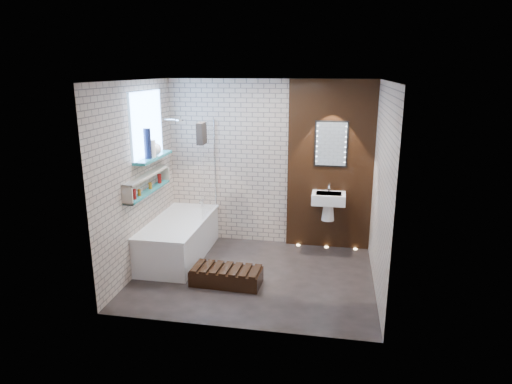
% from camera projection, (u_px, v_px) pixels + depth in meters
% --- Properties ---
extents(ground, '(3.20, 3.20, 0.00)m').
position_uv_depth(ground, '(254.00, 276.00, 6.12)').
color(ground, black).
rests_on(ground, ground).
extents(room_shell, '(3.24, 3.20, 2.60)m').
position_uv_depth(room_shell, '(254.00, 184.00, 5.78)').
color(room_shell, '#B49E8F').
rests_on(room_shell, ground).
extents(walnut_panel, '(1.30, 0.06, 2.60)m').
position_uv_depth(walnut_panel, '(330.00, 166.00, 6.82)').
color(walnut_panel, black).
rests_on(walnut_panel, ground).
extents(clerestory_window, '(0.18, 1.00, 0.94)m').
position_uv_depth(clerestory_window, '(148.00, 131.00, 6.22)').
color(clerestory_window, '#7FADE0').
rests_on(clerestory_window, room_shell).
extents(display_niche, '(0.14, 1.30, 0.26)m').
position_uv_depth(display_niche, '(148.00, 183.00, 6.21)').
color(display_niche, teal).
rests_on(display_niche, room_shell).
extents(bathtub, '(0.79, 1.74, 0.70)m').
position_uv_depth(bathtub, '(179.00, 238.00, 6.68)').
color(bathtub, white).
rests_on(bathtub, ground).
extents(bath_screen, '(0.01, 0.78, 1.40)m').
position_uv_depth(bath_screen, '(208.00, 168.00, 6.78)').
color(bath_screen, white).
rests_on(bath_screen, bathtub).
extents(towel, '(0.09, 0.23, 0.31)m').
position_uv_depth(towel, '(202.00, 133.00, 6.35)').
color(towel, black).
rests_on(towel, bath_screen).
extents(shower_head, '(0.18, 0.18, 0.02)m').
position_uv_depth(shower_head, '(181.00, 120.00, 6.72)').
color(shower_head, silver).
rests_on(shower_head, room_shell).
extents(washbasin, '(0.50, 0.36, 0.58)m').
position_uv_depth(washbasin, '(328.00, 202.00, 6.77)').
color(washbasin, white).
rests_on(washbasin, walnut_panel).
extents(led_mirror, '(0.50, 0.02, 0.70)m').
position_uv_depth(led_mirror, '(331.00, 144.00, 6.69)').
color(led_mirror, black).
rests_on(led_mirror, walnut_panel).
extents(walnut_step, '(0.93, 0.44, 0.20)m').
position_uv_depth(walnut_step, '(226.00, 277.00, 5.87)').
color(walnut_step, black).
rests_on(walnut_step, ground).
extents(niche_bottles, '(0.06, 0.92, 0.14)m').
position_uv_depth(niche_bottles, '(147.00, 187.00, 6.18)').
color(niche_bottles, '#B06B1B').
rests_on(niche_bottles, display_niche).
extents(sill_vases, '(0.18, 0.37, 0.42)m').
position_uv_depth(sill_vases, '(152.00, 147.00, 6.21)').
color(sill_vases, white).
rests_on(sill_vases, clerestory_window).
extents(floor_uplights, '(0.96, 0.06, 0.01)m').
position_uv_depth(floor_uplights, '(326.00, 247.00, 7.10)').
color(floor_uplights, '#FFD899').
rests_on(floor_uplights, ground).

